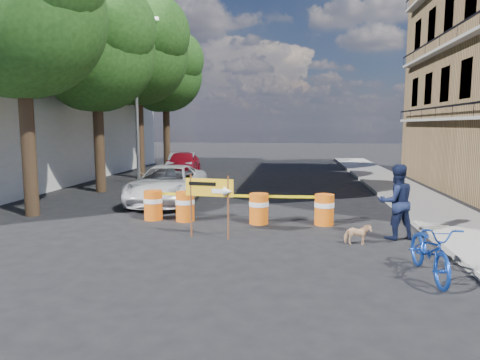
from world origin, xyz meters
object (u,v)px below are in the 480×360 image
(barrel_mid_left, at_px, (185,206))
(sedan_red, at_px, (183,164))
(dog, at_px, (358,234))
(suv_white, at_px, (168,184))
(sedan_silver, at_px, (182,164))
(barrel_far_right, at_px, (324,209))
(pedestrian, at_px, (396,202))
(barrel_far_left, at_px, (153,205))
(bicycle, at_px, (431,225))
(barrel_mid_right, at_px, (259,208))
(detour_sign, at_px, (215,193))

(barrel_mid_left, xyz_separation_m, sedan_red, (-2.96, 11.13, 0.25))
(barrel_mid_left, bearing_deg, dog, -23.15)
(suv_white, distance_m, sedan_silver, 8.58)
(barrel_far_right, xyz_separation_m, pedestrian, (1.69, -1.34, 0.49))
(barrel_far_left, distance_m, bicycle, 8.08)
(pedestrian, relative_size, suv_white, 0.39)
(barrel_mid_right, height_order, sedan_red, sedan_red)
(barrel_mid_right, distance_m, dog, 3.24)
(dog, xyz_separation_m, sedan_red, (-7.77, 13.19, 0.46))
(barrel_far_left, xyz_separation_m, bicycle, (6.86, -4.23, 0.55))
(pedestrian, bearing_deg, bicycle, 74.67)
(barrel_mid_right, height_order, barrel_far_right, same)
(sedan_silver, bearing_deg, barrel_mid_right, -72.95)
(bicycle, relative_size, sedan_red, 0.48)
(barrel_far_left, distance_m, barrel_mid_right, 3.27)
(barrel_mid_left, height_order, barrel_far_right, same)
(detour_sign, height_order, sedan_red, detour_sign)
(sedan_red, bearing_deg, barrel_far_left, -86.49)
(barrel_far_left, height_order, dog, barrel_far_left)
(bicycle, height_order, sedan_red, bicycle)
(barrel_mid_right, bearing_deg, suv_white, 139.79)
(pedestrian, bearing_deg, barrel_mid_left, -28.13)
(dog, height_order, sedan_silver, sedan_silver)
(barrel_mid_left, relative_size, suv_white, 0.18)
(barrel_mid_left, height_order, bicycle, bicycle)
(barrel_mid_left, distance_m, suv_white, 3.36)
(barrel_far_right, bearing_deg, bicycle, -67.97)
(barrel_mid_right, bearing_deg, detour_sign, -118.41)
(sedan_red, bearing_deg, barrel_mid_left, -81.54)
(barrel_far_left, relative_size, sedan_silver, 0.22)
(barrel_mid_left, distance_m, sedan_red, 11.52)
(barrel_mid_right, xyz_separation_m, dog, (2.56, -1.98, -0.21))
(suv_white, height_order, sedan_silver, suv_white)
(bicycle, bearing_deg, sedan_red, 117.82)
(barrel_mid_right, relative_size, pedestrian, 0.47)
(bicycle, bearing_deg, barrel_mid_left, 142.41)
(barrel_mid_right, xyz_separation_m, barrel_far_right, (1.90, 0.08, 0.00))
(barrel_far_left, relative_size, detour_sign, 0.55)
(pedestrian, xyz_separation_m, suv_white, (-7.28, 4.37, -0.27))
(suv_white, bearing_deg, detour_sign, -62.85)
(bicycle, distance_m, sedan_silver, 18.00)
(pedestrian, relative_size, sedan_red, 0.45)
(barrel_far_right, distance_m, sedan_silver, 13.55)
(barrel_mid_right, height_order, pedestrian, pedestrian)
(barrel_mid_left, height_order, sedan_silver, sedan_silver)
(barrel_far_right, height_order, detour_sign, detour_sign)
(dog, relative_size, sedan_red, 0.15)
(bicycle, height_order, sedan_silver, bicycle)
(barrel_mid_left, relative_size, dog, 1.44)
(pedestrian, relative_size, dog, 3.06)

